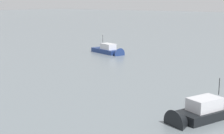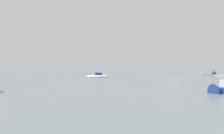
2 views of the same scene
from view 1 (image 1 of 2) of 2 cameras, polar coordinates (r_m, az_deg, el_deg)
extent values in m
cube|color=navy|center=(59.72, -1.09, 2.68)|extent=(3.69, 6.45, 1.01)
cone|color=navy|center=(57.32, 0.71, 2.32)|extent=(2.61, 2.60, 2.14)
cube|color=silver|center=(58.99, -0.67, 3.57)|extent=(2.32, 3.02, 1.01)
cube|color=#283847|center=(58.41, -0.25, 3.54)|extent=(1.59, 0.52, 0.71)
cylinder|color=black|center=(60.15, -1.62, 4.89)|extent=(0.06, 0.06, 1.42)
cube|color=black|center=(28.16, 16.55, -7.78)|extent=(6.35, 4.06, 0.99)
cone|color=black|center=(26.08, 12.17, -9.10)|extent=(2.67, 2.68, 2.10)
cube|color=silver|center=(27.34, 15.67, -6.12)|extent=(3.03, 2.44, 0.99)
cube|color=#283847|center=(26.81, 14.64, -6.30)|extent=(0.64, 1.52, 0.70)
cylinder|color=black|center=(28.20, 18.00, -3.20)|extent=(0.06, 0.06, 1.39)
camera|label=2|loc=(65.63, 39.53, 4.92)|focal=45.12mm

